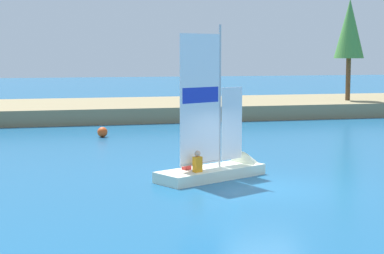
# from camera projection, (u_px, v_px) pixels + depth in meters

# --- Properties ---
(ground_plane) EXTENTS (200.00, 200.00, 0.00)m
(ground_plane) POSITION_uv_depth(u_px,v_px,m) (265.00, 188.00, 20.43)
(ground_plane) COLOR #195684
(shore_bank) EXTENTS (80.00, 10.32, 0.98)m
(shore_bank) POSITION_uv_depth(u_px,v_px,m) (141.00, 109.00, 44.19)
(shore_bank) COLOR #897A56
(shore_bank) RESTS_ON ground
(shoreline_tree_left) EXTENTS (2.13, 2.13, 7.23)m
(shoreline_tree_left) POSITION_uv_depth(u_px,v_px,m) (350.00, 30.00, 45.20)
(shoreline_tree_left) COLOR brown
(shoreline_tree_left) RESTS_ON shore_bank
(sailboat) EXTENTS (4.67, 3.19, 5.75)m
(sailboat) POSITION_uv_depth(u_px,v_px,m) (226.00, 164.00, 22.51)
(sailboat) COLOR silver
(sailboat) RESTS_ON ground
(channel_buoy) EXTENTS (0.53, 0.53, 0.53)m
(channel_buoy) POSITION_uv_depth(u_px,v_px,m) (102.00, 132.00, 33.00)
(channel_buoy) COLOR #E54C19
(channel_buoy) RESTS_ON ground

